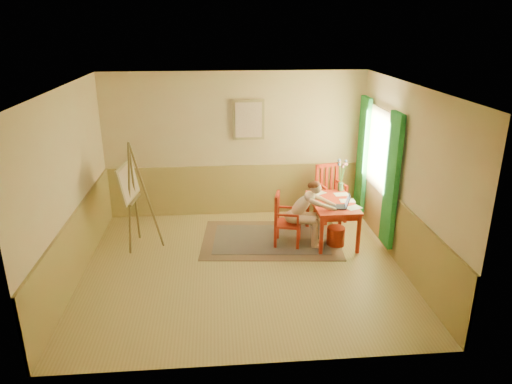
{
  "coord_description": "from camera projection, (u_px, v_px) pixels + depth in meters",
  "views": [
    {
      "loc": [
        -0.36,
        -6.59,
        3.65
      ],
      "look_at": [
        0.25,
        0.55,
        1.05
      ],
      "focal_mm": 33.14,
      "sensor_mm": 36.0,
      "label": 1
    }
  ],
  "objects": [
    {
      "name": "wall_portrait",
      "position": [
        248.0,
        120.0,
        8.89
      ],
      "size": [
        0.6,
        0.05,
        0.76
      ],
      "color": "tan",
      "rests_on": "room"
    },
    {
      "name": "table",
      "position": [
        332.0,
        206.0,
        8.17
      ],
      "size": [
        0.74,
        1.21,
        0.72
      ],
      "color": "red",
      "rests_on": "room"
    },
    {
      "name": "wainscot",
      "position": [
        240.0,
        218.0,
        8.03
      ],
      "size": [
        5.0,
        4.5,
        1.0
      ],
      "color": "tan",
      "rests_on": "room"
    },
    {
      "name": "vase",
      "position": [
        341.0,
        177.0,
        8.58
      ],
      "size": [
        0.24,
        0.29,
        0.59
      ],
      "color": "#3F724C",
      "rests_on": "table"
    },
    {
      "name": "chair_left",
      "position": [
        285.0,
        220.0,
        8.05
      ],
      "size": [
        0.51,
        0.5,
        0.92
      ],
      "color": "red",
      "rests_on": "room"
    },
    {
      "name": "figure",
      "position": [
        306.0,
        210.0,
        7.95
      ],
      "size": [
        0.91,
        0.49,
        1.18
      ],
      "color": "beige",
      "rests_on": "room"
    },
    {
      "name": "chair_back",
      "position": [
        330.0,
        193.0,
        9.09
      ],
      "size": [
        0.58,
        0.6,
        1.08
      ],
      "color": "red",
      "rests_on": "room"
    },
    {
      "name": "easel",
      "position": [
        130.0,
        186.0,
        7.8
      ],
      "size": [
        0.65,
        0.82,
        1.84
      ],
      "color": "olive",
      "rests_on": "room"
    },
    {
      "name": "window",
      "position": [
        377.0,
        162.0,
        8.22
      ],
      "size": [
        0.12,
        2.01,
        2.2
      ],
      "color": "white",
      "rests_on": "room"
    },
    {
      "name": "laptop",
      "position": [
        340.0,
        205.0,
        7.87
      ],
      "size": [
        0.41,
        0.29,
        0.23
      ],
      "color": "#1E2338",
      "rests_on": "table"
    },
    {
      "name": "room",
      "position": [
        242.0,
        183.0,
        6.97
      ],
      "size": [
        5.04,
        4.54,
        2.84
      ],
      "color": "tan",
      "rests_on": "ground"
    },
    {
      "name": "papers",
      "position": [
        340.0,
        199.0,
        8.26
      ],
      "size": [
        0.75,
        1.04,
        0.0
      ],
      "color": "white",
      "rests_on": "table"
    },
    {
      "name": "rug",
      "position": [
        271.0,
        239.0,
        8.37
      ],
      "size": [
        2.53,
        1.81,
        0.02
      ],
      "color": "#8C7251",
      "rests_on": "room"
    },
    {
      "name": "wastebasket",
      "position": [
        336.0,
        236.0,
        8.13
      ],
      "size": [
        0.39,
        0.39,
        0.33
      ],
      "primitive_type": "cylinder",
      "rotation": [
        0.0,
        0.0,
        0.35
      ],
      "color": "#A52C13",
      "rests_on": "room"
    }
  ]
}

